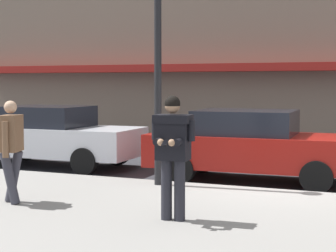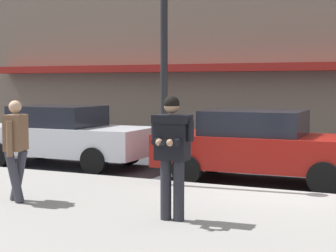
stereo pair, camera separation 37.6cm
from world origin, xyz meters
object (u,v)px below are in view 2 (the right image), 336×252
(man_texting_on_phone, at_px, (172,144))
(street_lamp_post, at_px, (164,30))
(parked_sedan_mid, at_px, (261,146))
(pedestrian_dark_coat, at_px, (16,144))
(parked_sedan_near, at_px, (63,135))

(man_texting_on_phone, bearing_deg, street_lamp_post, 117.65)
(parked_sedan_mid, height_order, pedestrian_dark_coat, pedestrian_dark_coat)
(parked_sedan_mid, distance_m, street_lamp_post, 3.29)
(parked_sedan_near, xyz_separation_m, street_lamp_post, (3.81, -2.00, 2.35))
(street_lamp_post, bearing_deg, pedestrian_dark_coat, -122.44)
(parked_sedan_near, bearing_deg, pedestrian_dark_coat, -63.28)
(parked_sedan_near, height_order, parked_sedan_mid, same)
(man_texting_on_phone, bearing_deg, pedestrian_dark_coat, 178.44)
(pedestrian_dark_coat, bearing_deg, man_texting_on_phone, -1.56)
(man_texting_on_phone, distance_m, pedestrian_dark_coat, 2.90)
(street_lamp_post, bearing_deg, man_texting_on_phone, -62.35)
(pedestrian_dark_coat, bearing_deg, parked_sedan_mid, 55.00)
(parked_sedan_mid, bearing_deg, man_texting_on_phone, -91.22)
(man_texting_on_phone, xyz_separation_m, pedestrian_dark_coat, (-2.90, 0.08, -0.14))
(parked_sedan_mid, relative_size, man_texting_on_phone, 2.53)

